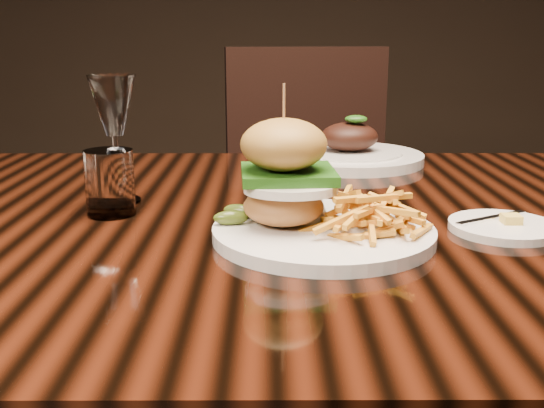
{
  "coord_description": "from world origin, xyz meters",
  "views": [
    {
      "loc": [
        -0.04,
        -0.82,
        0.98
      ],
      "look_at": [
        -0.04,
        -0.18,
        0.81
      ],
      "focal_mm": 42.0,
      "sensor_mm": 36.0,
      "label": 1
    }
  ],
  "objects_px": {
    "burger_plate": "(315,202)",
    "chair_far": "(314,200)",
    "wine_glass": "(113,110)",
    "far_dish": "(349,153)",
    "dining_table": "(301,267)"
  },
  "relations": [
    {
      "from": "wine_glass",
      "to": "chair_far",
      "type": "xyz_separation_m",
      "value": [
        0.34,
        0.83,
        -0.34
      ]
    },
    {
      "from": "burger_plate",
      "to": "dining_table",
      "type": "bearing_deg",
      "value": 104.22
    },
    {
      "from": "burger_plate",
      "to": "chair_far",
      "type": "distance_m",
      "value": 1.03
    },
    {
      "from": "burger_plate",
      "to": "wine_glass",
      "type": "bearing_deg",
      "value": 156.38
    },
    {
      "from": "burger_plate",
      "to": "wine_glass",
      "type": "relative_size",
      "value": 1.45
    },
    {
      "from": "dining_table",
      "to": "burger_plate",
      "type": "distance_m",
      "value": 0.16
    },
    {
      "from": "dining_table",
      "to": "burger_plate",
      "type": "height_order",
      "value": "burger_plate"
    },
    {
      "from": "wine_glass",
      "to": "far_dish",
      "type": "distance_m",
      "value": 0.48
    },
    {
      "from": "burger_plate",
      "to": "far_dish",
      "type": "height_order",
      "value": "burger_plate"
    },
    {
      "from": "dining_table",
      "to": "chair_far",
      "type": "relative_size",
      "value": 1.68
    },
    {
      "from": "dining_table",
      "to": "far_dish",
      "type": "distance_m",
      "value": 0.38
    },
    {
      "from": "burger_plate",
      "to": "chair_far",
      "type": "xyz_separation_m",
      "value": [
        0.07,
        1.0,
        -0.26
      ]
    },
    {
      "from": "wine_glass",
      "to": "far_dish",
      "type": "xyz_separation_m",
      "value": [
        0.36,
        0.29,
        -0.11
      ]
    },
    {
      "from": "wine_glass",
      "to": "far_dish",
      "type": "height_order",
      "value": "wine_glass"
    },
    {
      "from": "far_dish",
      "to": "chair_far",
      "type": "bearing_deg",
      "value": 92.73
    }
  ]
}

